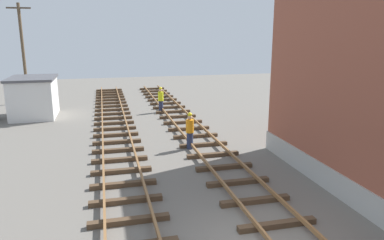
{
  "coord_description": "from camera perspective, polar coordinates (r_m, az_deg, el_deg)",
  "views": [
    {
      "loc": [
        -3.77,
        -8.14,
        5.7
      ],
      "look_at": [
        0.42,
        8.91,
        1.47
      ],
      "focal_mm": 34.01,
      "sensor_mm": 36.0,
      "label": 1
    }
  ],
  "objects": [
    {
      "name": "track_near_building",
      "position": [
        10.98,
        15.24,
        -17.44
      ],
      "size": [
        2.5,
        59.26,
        0.32
      ],
      "color": "#4C3826",
      "rests_on": "ground"
    },
    {
      "name": "control_hut",
      "position": [
        27.28,
        -23.57,
        3.33
      ],
      "size": [
        3.0,
        3.8,
        2.76
      ],
      "color": "silver",
      "rests_on": "ground"
    },
    {
      "name": "utility_pole_far",
      "position": [
        32.74,
        -24.95,
        9.66
      ],
      "size": [
        1.8,
        0.24,
        7.98
      ],
      "color": "brown",
      "rests_on": "ground"
    },
    {
      "name": "track_worker_foreground",
      "position": [
        18.11,
        -0.34,
        -1.71
      ],
      "size": [
        0.4,
        0.4,
        1.87
      ],
      "color": "#262D4C",
      "rests_on": "ground"
    },
    {
      "name": "track_worker_distant",
      "position": [
        26.65,
        -4.91,
        3.19
      ],
      "size": [
        0.4,
        0.4,
        1.87
      ],
      "color": "#262D4C",
      "rests_on": "ground"
    }
  ]
}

